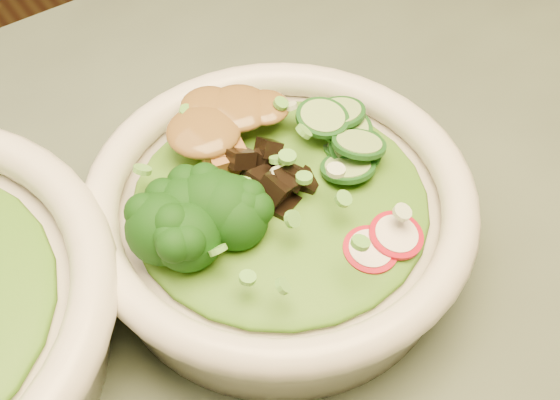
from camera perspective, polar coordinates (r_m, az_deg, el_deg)
dining_table at (r=0.68m, az=8.29°, el=-8.08°), size 1.20×0.80×0.75m
salad_bowl at (r=0.53m, az=0.00°, el=-1.34°), size 0.26×0.26×0.07m
lettuce_bed at (r=0.52m, az=-0.00°, el=0.07°), size 0.20×0.20×0.02m
broccoli_florets at (r=0.48m, az=-5.24°, el=-2.65°), size 0.08×0.07×0.04m
radish_slices at (r=0.49m, az=5.39°, el=-3.82°), size 0.11×0.04×0.02m
cucumber_slices at (r=0.54m, az=5.14°, el=4.28°), size 0.07×0.07×0.04m
mushroom_heap at (r=0.51m, az=-0.89°, el=1.80°), size 0.07×0.07×0.04m
tofu_cubes at (r=0.54m, az=-4.27°, el=4.67°), size 0.09×0.06×0.04m
peanut_sauce at (r=0.53m, az=-4.35°, el=5.63°), size 0.07×0.05×0.02m
scallion_garnish at (r=0.50m, az=0.00°, el=1.79°), size 0.19×0.19×0.02m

